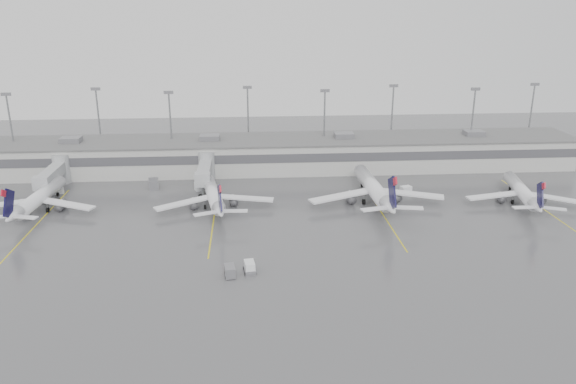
{
  "coord_description": "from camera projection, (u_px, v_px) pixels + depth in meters",
  "views": [
    {
      "loc": [
        -10.16,
        -84.53,
        41.93
      ],
      "look_at": [
        -2.22,
        24.0,
        5.0
      ],
      "focal_mm": 35.0,
      "sensor_mm": 36.0,
      "label": 1
    }
  ],
  "objects": [
    {
      "name": "gse_uld_c",
      "position": [
        406.0,
        190.0,
        129.29
      ],
      "size": [
        2.81,
        2.29,
        1.72
      ],
      "primitive_type": "cube",
      "rotation": [
        0.0,
        0.0,
        0.32
      ],
      "color": "white",
      "rests_on": "ground"
    },
    {
      "name": "gse_loader",
      "position": [
        154.0,
        184.0,
        132.66
      ],
      "size": [
        2.82,
        3.9,
        2.23
      ],
      "primitive_type": "cube",
      "rotation": [
        0.0,
        0.0,
        0.18
      ],
      "color": "slate",
      "rests_on": "ground"
    },
    {
      "name": "gse_uld_a",
      "position": [
        58.0,
        190.0,
        129.13
      ],
      "size": [
        2.84,
        2.36,
        1.72
      ],
      "primitive_type": "cube",
      "rotation": [
        0.0,
        0.0,
        0.35
      ],
      "color": "white",
      "rests_on": "ground"
    },
    {
      "name": "cone_b",
      "position": [
        214.0,
        202.0,
        123.05
      ],
      "size": [
        0.46,
        0.46,
        0.73
      ],
      "primitive_type": "cone",
      "color": "#FF6805",
      "rests_on": "ground"
    },
    {
      "name": "cone_a",
      "position": [
        55.0,
        192.0,
        129.2
      ],
      "size": [
        0.43,
        0.43,
        0.68
      ],
      "primitive_type": "cone",
      "color": "#FF6805",
      "rests_on": "ground"
    },
    {
      "name": "baggage_cart",
      "position": [
        230.0,
        271.0,
        90.1
      ],
      "size": [
        1.96,
        2.99,
        1.8
      ],
      "rotation": [
        0.0,
        0.0,
        0.13
      ],
      "color": "slate",
      "rests_on": "ground"
    },
    {
      "name": "terminal",
      "position": [
        287.0,
        153.0,
        147.43
      ],
      "size": [
        152.0,
        17.0,
        9.45
      ],
      "color": "#B4B4AF",
      "rests_on": "ground"
    },
    {
      "name": "jet_far_left",
      "position": [
        38.0,
        198.0,
        117.49
      ],
      "size": [
        25.67,
        28.86,
        9.33
      ],
      "rotation": [
        0.0,
        0.0,
        -0.08
      ],
      "color": "white",
      "rests_on": "ground"
    },
    {
      "name": "jet_bridge_right",
      "position": [
        206.0,
        169.0,
        134.53
      ],
      "size": [
        4.0,
        17.2,
        7.0
      ],
      "color": "#9A9D9F",
      "rests_on": "ground"
    },
    {
      "name": "ground",
      "position": [
        312.0,
        266.0,
        94.01
      ],
      "size": [
        260.0,
        260.0,
        0.0
      ],
      "primitive_type": "plane",
      "color": "#515153",
      "rests_on": "ground"
    },
    {
      "name": "cone_c",
      "position": [
        328.0,
        196.0,
        126.37
      ],
      "size": [
        0.48,
        0.48,
        0.76
      ],
      "primitive_type": "cone",
      "color": "#FF6805",
      "rests_on": "ground"
    },
    {
      "name": "jet_mid_right",
      "position": [
        374.0,
        189.0,
        122.24
      ],
      "size": [
        29.76,
        33.36,
        10.79
      ],
      "rotation": [
        0.0,
        0.0,
        0.03
      ],
      "color": "white",
      "rests_on": "ground"
    },
    {
      "name": "stand_markings",
      "position": [
        299.0,
        214.0,
        116.68
      ],
      "size": [
        105.25,
        40.0,
        0.01
      ],
      "color": "yellow",
      "rests_on": "ground"
    },
    {
      "name": "light_masts",
      "position": [
        285.0,
        120.0,
        150.36
      ],
      "size": [
        142.4,
        8.0,
        20.6
      ],
      "color": "gray",
      "rests_on": "ground"
    },
    {
      "name": "jet_bridge_left",
      "position": [
        56.0,
        172.0,
        132.11
      ],
      "size": [
        4.0,
        17.2,
        7.0
      ],
      "color": "#9A9D9F",
      "rests_on": "ground"
    },
    {
      "name": "gse_uld_b",
      "position": [
        201.0,
        186.0,
        131.58
      ],
      "size": [
        3.19,
        2.69,
        1.92
      ],
      "primitive_type": "cube",
      "rotation": [
        0.0,
        0.0,
        0.38
      ],
      "color": "white",
      "rests_on": "ground"
    },
    {
      "name": "cone_d",
      "position": [
        530.0,
        197.0,
        125.98
      ],
      "size": [
        0.38,
        0.38,
        0.6
      ],
      "primitive_type": "cone",
      "color": "#FF6805",
      "rests_on": "ground"
    },
    {
      "name": "jet_far_right",
      "position": [
        522.0,
        192.0,
        122.08
      ],
      "size": [
        24.33,
        27.52,
        8.98
      ],
      "rotation": [
        0.0,
        0.0,
        -0.19
      ],
      "color": "white",
      "rests_on": "ground"
    },
    {
      "name": "baggage_tug",
      "position": [
        250.0,
        268.0,
        91.52
      ],
      "size": [
        2.25,
        3.14,
        1.88
      ],
      "rotation": [
        0.0,
        0.0,
        0.13
      ],
      "color": "white",
      "rests_on": "ground"
    },
    {
      "name": "jet_mid_left",
      "position": [
        214.0,
        195.0,
        119.63
      ],
      "size": [
        25.15,
        28.41,
        9.25
      ],
      "rotation": [
        0.0,
        0.0,
        0.17
      ],
      "color": "white",
      "rests_on": "ground"
    }
  ]
}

